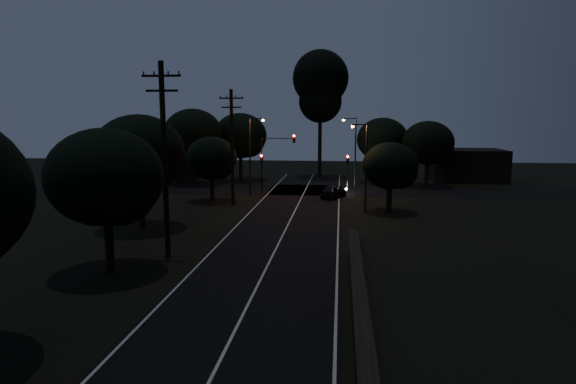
{
  "coord_description": "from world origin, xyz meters",
  "views": [
    {
      "loc": [
        3.82,
        -11.02,
        7.86
      ],
      "look_at": [
        0.0,
        24.0,
        2.5
      ],
      "focal_mm": 30.0,
      "sensor_mm": 36.0,
      "label": 1
    }
  ],
  "objects_px": {
    "utility_pole_far": "(232,145)",
    "signal_left": "(262,166)",
    "streetlight_a": "(252,150)",
    "streetlight_b": "(354,148)",
    "signal_mast": "(277,152)",
    "streetlight_c": "(364,161)",
    "utility_pole_mid": "(164,157)",
    "car": "(334,191)",
    "tall_pine": "(320,86)",
    "signal_right": "(348,167)"
  },
  "relations": [
    {
      "from": "signal_mast",
      "to": "streetlight_b",
      "type": "height_order",
      "value": "streetlight_b"
    },
    {
      "from": "streetlight_c",
      "to": "car",
      "type": "xyz_separation_m",
      "value": [
        -2.63,
        6.99,
        -3.68
      ]
    },
    {
      "from": "streetlight_b",
      "to": "signal_left",
      "type": "bearing_deg",
      "value": -157.95
    },
    {
      "from": "utility_pole_far",
      "to": "signal_mast",
      "type": "relative_size",
      "value": 1.68
    },
    {
      "from": "signal_mast",
      "to": "streetlight_b",
      "type": "bearing_deg",
      "value": 25.99
    },
    {
      "from": "tall_pine",
      "to": "streetlight_c",
      "type": "relative_size",
      "value": 2.27
    },
    {
      "from": "signal_right",
      "to": "streetlight_b",
      "type": "distance_m",
      "value": 4.45
    },
    {
      "from": "streetlight_a",
      "to": "streetlight_b",
      "type": "height_order",
      "value": "same"
    },
    {
      "from": "utility_pole_far",
      "to": "signal_left",
      "type": "bearing_deg",
      "value": 80.06
    },
    {
      "from": "tall_pine",
      "to": "streetlight_c",
      "type": "distance_m",
      "value": 26.67
    },
    {
      "from": "tall_pine",
      "to": "streetlight_a",
      "type": "distance_m",
      "value": 19.68
    },
    {
      "from": "streetlight_b",
      "to": "car",
      "type": "distance_m",
      "value": 8.33
    },
    {
      "from": "streetlight_c",
      "to": "car",
      "type": "relative_size",
      "value": 1.91
    },
    {
      "from": "utility_pole_mid",
      "to": "streetlight_b",
      "type": "bearing_deg",
      "value": 68.7
    },
    {
      "from": "utility_pole_far",
      "to": "streetlight_c",
      "type": "height_order",
      "value": "utility_pole_far"
    },
    {
      "from": "signal_right",
      "to": "streetlight_c",
      "type": "relative_size",
      "value": 0.55
    },
    {
      "from": "utility_pole_mid",
      "to": "car",
      "type": "relative_size",
      "value": 2.8
    },
    {
      "from": "utility_pole_mid",
      "to": "tall_pine",
      "type": "height_order",
      "value": "tall_pine"
    },
    {
      "from": "tall_pine",
      "to": "signal_right",
      "type": "bearing_deg",
      "value": -76.51
    },
    {
      "from": "utility_pole_far",
      "to": "tall_pine",
      "type": "bearing_deg",
      "value": 73.07
    },
    {
      "from": "tall_pine",
      "to": "car",
      "type": "distance_m",
      "value": 21.55
    },
    {
      "from": "signal_mast",
      "to": "streetlight_c",
      "type": "height_order",
      "value": "streetlight_c"
    },
    {
      "from": "streetlight_c",
      "to": "signal_right",
      "type": "bearing_deg",
      "value": 97.02
    },
    {
      "from": "signal_right",
      "to": "utility_pole_mid",
      "type": "bearing_deg",
      "value": -112.99
    },
    {
      "from": "tall_pine",
      "to": "signal_right",
      "type": "height_order",
      "value": "tall_pine"
    },
    {
      "from": "signal_left",
      "to": "signal_right",
      "type": "bearing_deg",
      "value": 0.0
    },
    {
      "from": "signal_left",
      "to": "streetlight_c",
      "type": "height_order",
      "value": "streetlight_c"
    },
    {
      "from": "tall_pine",
      "to": "streetlight_a",
      "type": "bearing_deg",
      "value": -110.36
    },
    {
      "from": "utility_pole_mid",
      "to": "streetlight_a",
      "type": "bearing_deg",
      "value": 88.27
    },
    {
      "from": "signal_left",
      "to": "streetlight_c",
      "type": "xyz_separation_m",
      "value": [
        10.43,
        -9.99,
        1.51
      ]
    },
    {
      "from": "signal_right",
      "to": "streetlight_c",
      "type": "xyz_separation_m",
      "value": [
        1.23,
        -9.99,
        1.51
      ]
    },
    {
      "from": "signal_left",
      "to": "utility_pole_mid",
      "type": "bearing_deg",
      "value": -93.21
    },
    {
      "from": "signal_mast",
      "to": "streetlight_c",
      "type": "relative_size",
      "value": 0.83
    },
    {
      "from": "tall_pine",
      "to": "signal_mast",
      "type": "relative_size",
      "value": 2.73
    },
    {
      "from": "utility_pole_far",
      "to": "signal_left",
      "type": "xyz_separation_m",
      "value": [
        1.4,
        7.99,
        -2.65
      ]
    },
    {
      "from": "streetlight_a",
      "to": "streetlight_b",
      "type": "bearing_deg",
      "value": 29.48
    },
    {
      "from": "streetlight_a",
      "to": "streetlight_b",
      "type": "relative_size",
      "value": 1.0
    },
    {
      "from": "utility_pole_mid",
      "to": "signal_mast",
      "type": "xyz_separation_m",
      "value": [
        3.09,
        24.99,
        -1.4
      ]
    },
    {
      "from": "streetlight_b",
      "to": "streetlight_c",
      "type": "height_order",
      "value": "streetlight_b"
    },
    {
      "from": "signal_right",
      "to": "streetlight_a",
      "type": "height_order",
      "value": "streetlight_a"
    },
    {
      "from": "utility_pole_mid",
      "to": "signal_left",
      "type": "distance_m",
      "value": 25.19
    },
    {
      "from": "utility_pole_far",
      "to": "tall_pine",
      "type": "xyz_separation_m",
      "value": [
        7.0,
        23.0,
        6.81
      ]
    },
    {
      "from": "utility_pole_mid",
      "to": "streetlight_a",
      "type": "relative_size",
      "value": 1.38
    },
    {
      "from": "signal_right",
      "to": "streetlight_b",
      "type": "relative_size",
      "value": 0.51
    },
    {
      "from": "utility_pole_mid",
      "to": "utility_pole_far",
      "type": "bearing_deg",
      "value": 90.0
    },
    {
      "from": "signal_left",
      "to": "streetlight_b",
      "type": "distance_m",
      "value": 10.84
    },
    {
      "from": "utility_pole_mid",
      "to": "utility_pole_far",
      "type": "distance_m",
      "value": 17.0
    },
    {
      "from": "streetlight_a",
      "to": "streetlight_c",
      "type": "relative_size",
      "value": 1.07
    },
    {
      "from": "signal_left",
      "to": "car",
      "type": "relative_size",
      "value": 1.04
    },
    {
      "from": "streetlight_c",
      "to": "utility_pole_far",
      "type": "bearing_deg",
      "value": 170.4
    }
  ]
}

